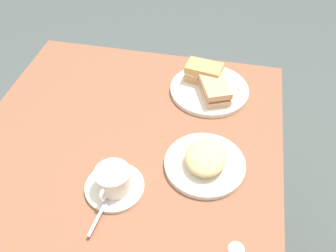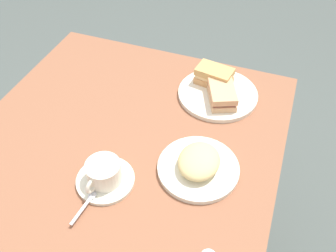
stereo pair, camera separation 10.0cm
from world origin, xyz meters
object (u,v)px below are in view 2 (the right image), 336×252
(sandwich_front, at_px, (222,94))
(sandwich_back, at_px, (214,76))
(dining_table, at_px, (106,209))
(spoon, at_px, (88,202))
(side_plate, at_px, (198,168))
(coffee_saucer, at_px, (106,179))
(coffee_cup, at_px, (104,171))
(sandwich_plate, at_px, (218,94))

(sandwich_front, height_order, sandwich_back, sandwich_back)
(dining_table, relative_size, spoon, 11.85)
(sandwich_back, distance_m, spoon, 0.55)
(spoon, distance_m, side_plate, 0.29)
(sandwich_back, relative_size, coffee_saucer, 0.83)
(sandwich_front, height_order, side_plate, sandwich_front)
(sandwich_back, bearing_deg, coffee_cup, 160.88)
(dining_table, distance_m, sandwich_front, 0.48)
(coffee_saucer, relative_size, coffee_cup, 1.30)
(dining_table, bearing_deg, sandwich_plate, -25.80)
(sandwich_front, bearing_deg, dining_table, 150.50)
(sandwich_back, xyz_separation_m, spoon, (-0.53, 0.16, -0.03))
(sandwich_front, bearing_deg, coffee_cup, 152.50)
(sandwich_plate, bearing_deg, side_plate, -175.04)
(spoon, xyz_separation_m, side_plate, (0.19, -0.22, -0.01))
(spoon, bearing_deg, side_plate, -48.78)
(sandwich_back, xyz_separation_m, coffee_saucer, (-0.45, 0.16, -0.04))
(sandwich_back, height_order, spoon, sandwich_back)
(coffee_saucer, bearing_deg, sandwich_front, -27.56)
(sandwich_back, xyz_separation_m, coffee_cup, (-0.45, 0.16, -0.00))
(sandwich_back, distance_m, coffee_saucer, 0.48)
(dining_table, distance_m, side_plate, 0.29)
(sandwich_plate, relative_size, spoon, 2.50)
(side_plate, bearing_deg, spoon, 131.22)
(dining_table, bearing_deg, sandwich_front, -29.50)
(coffee_cup, bearing_deg, sandwich_front, -27.50)
(coffee_cup, height_order, spoon, coffee_cup)
(sandwich_plate, xyz_separation_m, spoon, (-0.49, 0.19, 0.01))
(side_plate, bearing_deg, sandwich_plate, 4.96)
(sandwich_plate, xyz_separation_m, sandwich_back, (0.04, 0.03, 0.03))
(sandwich_plate, relative_size, side_plate, 1.18)
(dining_table, relative_size, sandwich_plate, 4.73)
(spoon, bearing_deg, sandwich_back, -17.29)
(dining_table, bearing_deg, coffee_cup, -87.23)
(coffee_saucer, bearing_deg, side_plate, -61.83)
(spoon, bearing_deg, coffee_cup, -5.84)
(coffee_cup, height_order, side_plate, coffee_cup)
(sandwich_back, xyz_separation_m, side_plate, (-0.34, -0.05, -0.03))
(coffee_saucer, height_order, spoon, spoon)
(spoon, bearing_deg, coffee_saucer, -5.92)
(spoon, relative_size, side_plate, 0.47)
(coffee_saucer, distance_m, spoon, 0.08)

